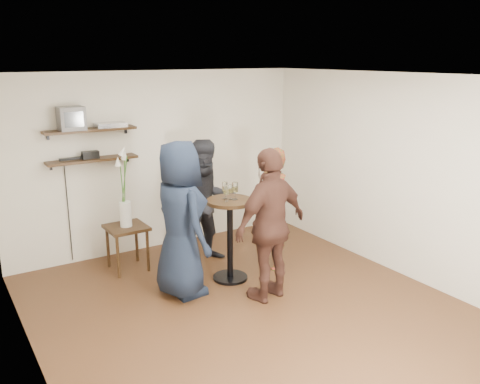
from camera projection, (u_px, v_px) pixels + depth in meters
The scene contains 18 objects.
room at pixel (253, 201), 5.40m from camera, with size 4.58×5.08×2.68m.
shelf_upper at pixel (90, 130), 6.68m from camera, with size 1.20×0.25×0.04m, color black.
shelf_lower at pixel (92, 160), 6.79m from camera, with size 1.20×0.25×0.04m, color black.
crt_monitor at pixel (71, 118), 6.52m from camera, with size 0.32×0.30×0.30m, color #59595B.
dvd_deck at pixel (110, 125), 6.81m from camera, with size 0.40×0.24×0.06m, color silver.
radio at pixel (90, 155), 6.76m from camera, with size 0.22×0.10×0.10m, color black.
power_strip at pixel (71, 159), 6.68m from camera, with size 0.30×0.05×0.03m, color black.
side_table at pixel (127, 233), 6.75m from camera, with size 0.52×0.52×0.61m.
vase_lilies at pixel (125, 201), 6.63m from camera, with size 0.20×0.21×1.09m.
drinks_table at pixel (230, 229), 6.41m from camera, with size 0.58×0.58×1.06m.
wine_glass_fl at pixel (226, 191), 6.20m from camera, with size 0.07×0.07×0.20m.
wine_glass_fr at pixel (235, 188), 6.27m from camera, with size 0.07×0.07×0.22m.
wine_glass_bl at pixel (225, 187), 6.32m from camera, with size 0.07×0.07×0.21m.
wine_glass_br at pixel (231, 190), 6.29m from camera, with size 0.06×0.06×0.18m.
person_plaid at pixel (272, 209), 6.79m from camera, with size 0.60×0.39×1.63m, color #AF141D.
person_dark at pixel (207, 202), 6.97m from camera, with size 0.83×0.65×1.72m, color black.
person_navy at pixel (180, 220), 5.94m from camera, with size 0.92×0.60×1.87m, color black.
person_brown at pixel (271, 225), 5.85m from camera, with size 1.06×0.44×1.81m, color #42241C.
Camera 1 is at (-2.87, -4.32, 2.79)m, focal length 38.00 mm.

